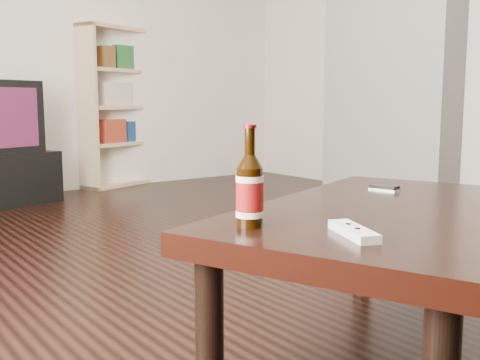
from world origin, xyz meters
TOP-DOWN VIEW (x-y plane):
  - floor at (0.00, 0.00)m, footprint 5.00×6.00m
  - wall_back at (0.00, 3.01)m, footprint 5.00×0.02m
  - chimney_breast at (2.35, 1.20)m, footprint 0.30×1.20m
  - bookshelf at (0.71, 3.10)m, footprint 0.86×0.60m
  - coffee_table at (-0.18, -0.80)m, footprint 1.40×1.09m
  - beer_bottle at (-0.67, -0.76)m, footprint 0.08×0.08m
  - phone at (0.07, -0.58)m, footprint 0.07×0.11m
  - remote at (-0.54, -0.98)m, footprint 0.12×0.19m

SIDE VIEW (x-z plane):
  - floor at x=0.00m, z-range -0.01..0.00m
  - coffee_table at x=-0.18m, z-range 0.17..0.63m
  - phone at x=0.07m, z-range 0.46..0.48m
  - remote at x=-0.54m, z-range 0.46..0.48m
  - beer_bottle at x=-0.67m, z-range 0.42..0.68m
  - bookshelf at x=0.71m, z-range 0.03..1.48m
  - wall_back at x=0.00m, z-range 0.00..2.70m
  - chimney_breast at x=2.35m, z-range 0.00..2.70m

